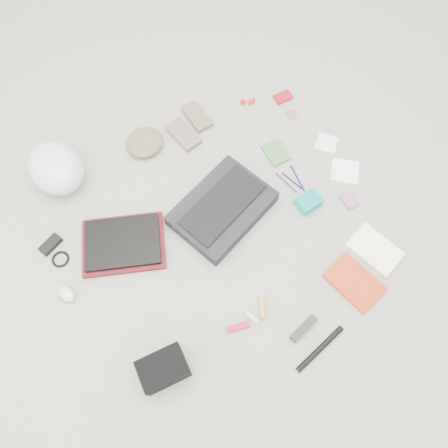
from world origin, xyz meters
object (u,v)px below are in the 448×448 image
messenger_bag (222,209)px  accordion_wallet (308,202)px  camera_bag (163,369)px  book_red (354,282)px  bike_helmet (56,168)px  laptop (123,242)px

messenger_bag → accordion_wallet: bearing=-43.1°
messenger_bag → camera_bag: bearing=-156.7°
book_red → accordion_wallet: 0.42m
messenger_bag → bike_helmet: 0.80m
laptop → bike_helmet: bearing=126.2°
messenger_bag → accordion_wallet: size_ratio=4.16×
messenger_bag → accordion_wallet: messenger_bag is taller
laptop → book_red: size_ratio=1.41×
laptop → book_red: 1.03m
messenger_bag → laptop: messenger_bag is taller
book_red → camera_bag: bearing=161.0°
camera_bag → laptop: bearing=86.5°
bike_helmet → camera_bag: 1.05m
accordion_wallet → bike_helmet: bearing=139.3°
messenger_bag → laptop: (-0.47, 0.07, -0.00)m
laptop → accordion_wallet: (0.84, -0.22, -0.01)m
bike_helmet → messenger_bag: bearing=-52.9°
laptop → messenger_bag: bearing=13.2°
laptop → book_red: (0.81, -0.64, -0.02)m
laptop → camera_bag: bearing=-75.5°
laptop → accordion_wallet: bearing=6.4°
bike_helmet → accordion_wallet: (0.97, -0.69, -0.06)m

